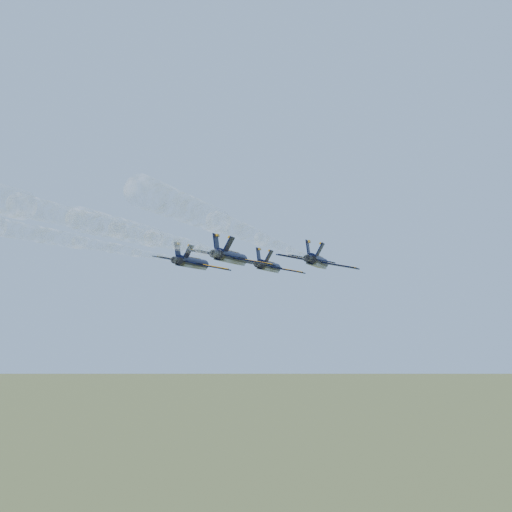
% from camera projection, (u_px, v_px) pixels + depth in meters
% --- Properties ---
extents(jet_lead, '(12.15, 15.62, 3.86)m').
position_uv_depth(jet_lead, '(269.00, 267.00, 127.05)').
color(jet_lead, black).
extents(jet_left, '(12.15, 15.62, 3.86)m').
position_uv_depth(jet_left, '(193.00, 263.00, 116.51)').
color(jet_left, black).
extents(jet_right, '(12.15, 15.62, 3.86)m').
position_uv_depth(jet_right, '(318.00, 262.00, 112.82)').
color(jet_right, black).
extents(jet_slot, '(12.15, 15.62, 3.86)m').
position_uv_depth(jet_slot, '(231.00, 257.00, 103.24)').
color(jet_slot, black).
extents(smoke_trail_lead, '(2.36, 64.06, 2.27)m').
position_uv_depth(smoke_trail_lead, '(173.00, 243.00, 79.75)').
color(smoke_trail_lead, white).
extents(smoke_trail_left, '(2.36, 64.06, 2.27)m').
position_uv_depth(smoke_trail_left, '(29.00, 233.00, 69.21)').
color(smoke_trail_left, white).
extents(smoke_trail_right, '(2.36, 64.06, 2.27)m').
position_uv_depth(smoke_trail_right, '(235.00, 229.00, 65.51)').
color(smoke_trail_right, white).
extents(smoke_trail_slot, '(2.36, 64.06, 2.27)m').
position_uv_depth(smoke_trail_slot, '(62.00, 216.00, 55.93)').
color(smoke_trail_slot, white).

